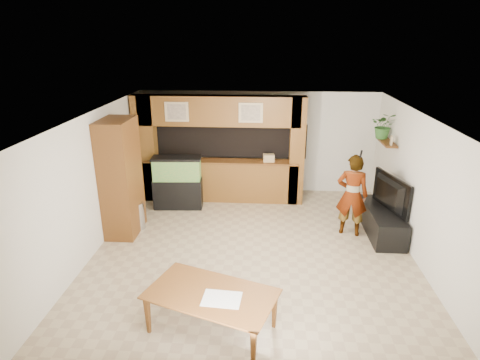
# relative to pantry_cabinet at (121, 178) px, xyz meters

# --- Properties ---
(floor) EXTENTS (6.50, 6.50, 0.00)m
(floor) POSITION_rel_pantry_cabinet_xyz_m (2.70, -0.64, -1.20)
(floor) COLOR tan
(floor) RESTS_ON ground
(ceiling) EXTENTS (6.50, 6.50, 0.00)m
(ceiling) POSITION_rel_pantry_cabinet_xyz_m (2.70, -0.64, 1.40)
(ceiling) COLOR white
(ceiling) RESTS_ON wall_back
(wall_back) EXTENTS (6.00, 0.00, 6.00)m
(wall_back) POSITION_rel_pantry_cabinet_xyz_m (2.70, 2.61, 0.10)
(wall_back) COLOR silver
(wall_back) RESTS_ON floor
(wall_left) EXTENTS (0.00, 6.50, 6.50)m
(wall_left) POSITION_rel_pantry_cabinet_xyz_m (-0.30, -0.64, 0.10)
(wall_left) COLOR silver
(wall_left) RESTS_ON floor
(wall_right) EXTENTS (0.00, 6.50, 6.50)m
(wall_right) POSITION_rel_pantry_cabinet_xyz_m (5.70, -0.64, 0.10)
(wall_right) COLOR silver
(wall_right) RESTS_ON floor
(partition) EXTENTS (4.20, 0.99, 2.60)m
(partition) POSITION_rel_pantry_cabinet_xyz_m (1.75, 1.99, 0.12)
(partition) COLOR brown
(partition) RESTS_ON floor
(wall_clock) EXTENTS (0.05, 0.25, 0.25)m
(wall_clock) POSITION_rel_pantry_cabinet_xyz_m (-0.27, 0.36, 0.70)
(wall_clock) COLOR black
(wall_clock) RESTS_ON wall_left
(wall_shelf) EXTENTS (0.25, 0.90, 0.04)m
(wall_shelf) POSITION_rel_pantry_cabinet_xyz_m (5.55, 1.31, 0.50)
(wall_shelf) COLOR brown
(wall_shelf) RESTS_ON wall_right
(pantry_cabinet) EXTENTS (0.60, 0.98, 2.39)m
(pantry_cabinet) POSITION_rel_pantry_cabinet_xyz_m (0.00, 0.00, 0.00)
(pantry_cabinet) COLOR brown
(pantry_cabinet) RESTS_ON floor
(trash_can) EXTENTS (0.32, 0.32, 0.59)m
(trash_can) POSITION_rel_pantry_cabinet_xyz_m (0.20, 0.16, -0.90)
(trash_can) COLOR #B2B2B7
(trash_can) RESTS_ON floor
(aquarium) EXTENTS (1.14, 0.43, 1.26)m
(aquarium) POSITION_rel_pantry_cabinet_xyz_m (0.85, 1.31, -0.58)
(aquarium) COLOR black
(aquarium) RESTS_ON floor
(tv_stand) EXTENTS (0.60, 1.64, 0.55)m
(tv_stand) POSITION_rel_pantry_cabinet_xyz_m (5.35, 0.25, -0.92)
(tv_stand) COLOR black
(tv_stand) RESTS_ON floor
(television) EXTENTS (0.50, 1.24, 0.72)m
(television) POSITION_rel_pantry_cabinet_xyz_m (5.35, 0.25, -0.29)
(television) COLOR black
(television) RESTS_ON tv_stand
(photo_frame) EXTENTS (0.05, 0.15, 0.20)m
(photo_frame) POSITION_rel_pantry_cabinet_xyz_m (5.55, 0.98, 0.62)
(photo_frame) COLOR tan
(photo_frame) RESTS_ON wall_shelf
(potted_plant) EXTENTS (0.63, 0.58, 0.59)m
(potted_plant) POSITION_rel_pantry_cabinet_xyz_m (5.52, 1.54, 0.82)
(potted_plant) COLOR #2F6327
(potted_plant) RESTS_ON wall_shelf
(person) EXTENTS (0.71, 0.55, 1.72)m
(person) POSITION_rel_pantry_cabinet_xyz_m (4.68, 0.22, -0.34)
(person) COLOR tan
(person) RESTS_ON floor
(microphone) EXTENTS (0.04, 0.11, 0.17)m
(microphone) POSITION_rel_pantry_cabinet_xyz_m (4.73, 0.06, 0.58)
(microphone) COLOR black
(microphone) RESTS_ON person
(dining_table) EXTENTS (1.97, 1.50, 0.61)m
(dining_table) POSITION_rel_pantry_cabinet_xyz_m (2.20, -2.90, -0.89)
(dining_table) COLOR brown
(dining_table) RESTS_ON floor
(newspaper_a) EXTENTS (0.54, 0.41, 0.01)m
(newspaper_a) POSITION_rel_pantry_cabinet_xyz_m (2.37, -2.99, -0.58)
(newspaper_a) COLOR silver
(newspaper_a) RESTS_ON dining_table
(counter_box) EXTENTS (0.28, 0.20, 0.18)m
(counter_box) POSITION_rel_pantry_cabinet_xyz_m (2.98, 1.81, -0.07)
(counter_box) COLOR #A28458
(counter_box) RESTS_ON partition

